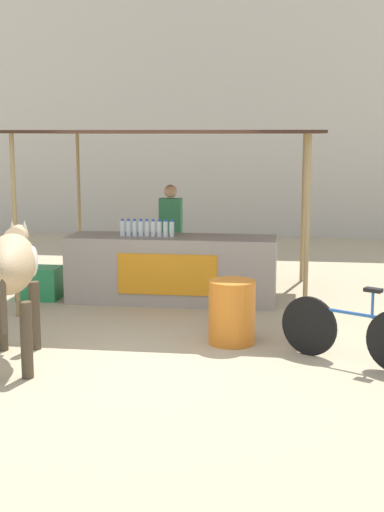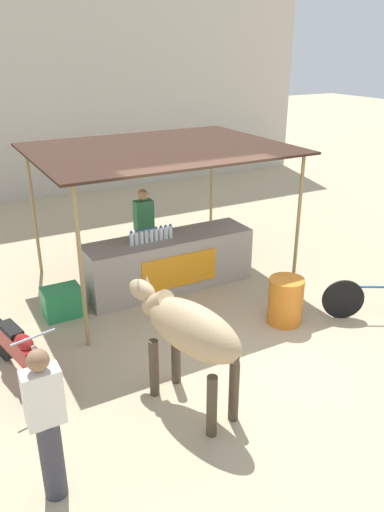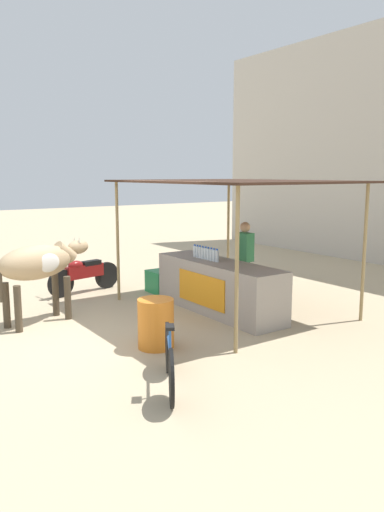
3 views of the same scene
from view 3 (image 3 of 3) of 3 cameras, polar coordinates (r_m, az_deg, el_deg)
name	(u,v)px [view 3 (image 3 of 3)]	position (r m, az deg, el deg)	size (l,w,h in m)	color
ground_plane	(112,332)	(8.40, -9.08, -8.60)	(60.00, 60.00, 0.00)	tan
stall_counter	(218,287)	(9.39, 3.04, -3.54)	(3.00, 0.82, 0.96)	#9E9389
stall_awning	(232,185)	(9.35, 4.62, 8.04)	(4.20, 3.20, 2.46)	#382319
water_bottle_row	(206,253)	(9.52, 1.56, 0.30)	(0.79, 0.07, 0.25)	silver
vendor_behind_counter	(244,262)	(9.89, 6.02, -0.74)	(0.34, 0.22, 1.65)	#383842
cooler_box	(160,282)	(10.98, -3.67, -2.94)	(0.60, 0.44, 0.48)	#268C4C
water_barrel	(156,323)	(7.52, -4.16, -7.69)	(0.54, 0.54, 0.74)	orange
cow	(40,264)	(8.98, -17.03, -0.93)	(0.87, 1.85, 1.44)	tan
motorcycle_parked	(84,274)	(11.13, -12.27, -1.97)	(0.62, 1.78, 0.90)	black
bicycle_leaning	(169,360)	(6.17, -2.60, -11.79)	(1.47, 0.85, 0.85)	black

